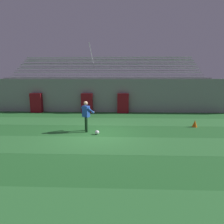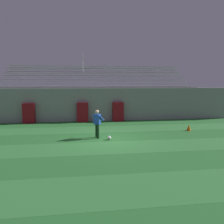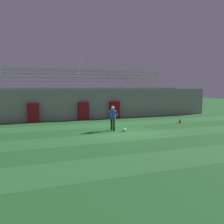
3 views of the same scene
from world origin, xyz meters
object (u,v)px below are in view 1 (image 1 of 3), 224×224
object	(u,v)px
padding_pillar_gate_right	(123,103)
padding_pillar_far_left	(36,103)
padding_pillar_gate_left	(87,103)
traffic_cone	(195,123)
goalkeeper	(86,114)
soccer_ball	(97,132)

from	to	relation	value
padding_pillar_gate_right	padding_pillar_far_left	size ratio (longest dim) A/B	1.00
padding_pillar_gate_left	padding_pillar_gate_right	distance (m)	3.00
padding_pillar_gate_left	traffic_cone	world-z (taller)	padding_pillar_gate_left
padding_pillar_gate_left	goalkeeper	bearing A→B (deg)	-80.84
goalkeeper	soccer_ball	xyz separation A→B (m)	(0.64, -0.55, -0.84)
goalkeeper	padding_pillar_far_left	bearing A→B (deg)	133.24
padding_pillar_far_left	traffic_cone	distance (m)	12.33
traffic_cone	padding_pillar_gate_left	bearing A→B (deg)	148.81
padding_pillar_gate_left	traffic_cone	size ratio (longest dim) A/B	3.83
padding_pillar_far_left	traffic_cone	xyz separation A→B (m)	(11.51, -4.37, -0.59)
padding_pillar_far_left	soccer_ball	distance (m)	8.44
padding_pillar_far_left	traffic_cone	bearing A→B (deg)	-20.77
padding_pillar_gate_right	soccer_ball	world-z (taller)	padding_pillar_gate_right
padding_pillar_far_left	traffic_cone	world-z (taller)	padding_pillar_far_left
soccer_ball	traffic_cone	xyz separation A→B (m)	(5.68, 1.70, 0.10)
padding_pillar_gate_right	goalkeeper	distance (m)	5.91
goalkeeper	traffic_cone	xyz separation A→B (m)	(6.32, 1.15, -0.74)
padding_pillar_far_left	padding_pillar_gate_right	bearing A→B (deg)	0.00
goalkeeper	soccer_ball	size ratio (longest dim) A/B	7.59
padding_pillar_gate_left	traffic_cone	distance (m)	8.45
soccer_ball	goalkeeper	bearing A→B (deg)	139.43
padding_pillar_gate_left	soccer_ball	xyz separation A→B (m)	(1.53, -6.07, -0.69)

